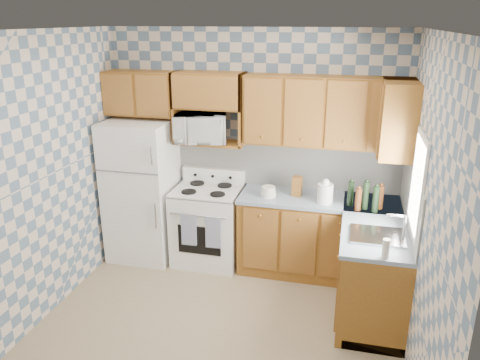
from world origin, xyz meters
name	(u,v)px	position (x,y,z in m)	size (l,w,h in m)	color
floor	(216,329)	(0.00, 0.00, 0.00)	(3.40, 3.40, 0.00)	#90795A
back_wall	(253,148)	(0.00, 1.60, 1.35)	(3.40, 0.02, 2.70)	slate
right_wall	(425,215)	(1.70, 0.00, 1.35)	(0.02, 3.20, 2.70)	slate
backsplash_back	(287,163)	(0.40, 1.59, 1.20)	(2.60, 0.01, 0.56)	silver
backsplash_right	(411,197)	(1.69, 0.80, 1.20)	(0.01, 1.60, 0.56)	silver
refrigerator	(142,190)	(-1.27, 1.25, 0.84)	(0.75, 0.70, 1.68)	white
stove_body	(208,226)	(-0.47, 1.28, 0.45)	(0.76, 0.65, 0.90)	white
cooktop	(207,190)	(-0.47, 1.28, 0.91)	(0.76, 0.65, 0.03)	silver
backguard	(214,175)	(-0.47, 1.55, 1.00)	(0.76, 0.08, 0.17)	white
dish_towel_left	(189,230)	(-0.58, 0.93, 0.55)	(0.17, 0.03, 0.37)	navy
dish_towel_right	(213,232)	(-0.30, 0.93, 0.55)	(0.17, 0.03, 0.37)	navy
base_cabinets_back	(318,237)	(0.82, 1.30, 0.44)	(1.75, 0.60, 0.88)	brown
base_cabinets_right	(371,265)	(1.40, 0.80, 0.44)	(0.60, 1.60, 0.88)	brown
countertop_back	(320,200)	(0.82, 1.30, 0.90)	(1.77, 0.63, 0.04)	slate
countertop_right	(375,223)	(1.40, 0.80, 0.90)	(0.63, 1.60, 0.04)	slate
upper_cabinets_back	(326,112)	(0.82, 1.44, 1.85)	(1.75, 0.33, 0.74)	brown
upper_cabinets_fridge	(141,93)	(-1.29, 1.44, 1.97)	(0.82, 0.33, 0.50)	brown
upper_cabinets_right	(398,118)	(1.53, 1.25, 1.85)	(0.33, 0.70, 0.74)	brown
microwave_shelf	(210,142)	(-0.47, 1.44, 1.44)	(0.80, 0.33, 0.03)	brown
microwave	(200,128)	(-0.57, 1.38, 1.61)	(0.58, 0.39, 0.32)	white
sink	(377,236)	(1.40, 0.45, 0.93)	(0.48, 0.40, 0.03)	#B7B7BC
window	(418,184)	(1.69, 0.45, 1.45)	(0.02, 0.66, 0.86)	silver
bottle_0	(366,196)	(1.29, 1.10, 1.07)	(0.06, 0.06, 0.29)	black
bottle_1	(376,199)	(1.39, 1.04, 1.06)	(0.06, 0.06, 0.27)	black
bottle_2	(380,197)	(1.44, 1.14, 1.05)	(0.06, 0.06, 0.25)	#562B13
bottle_3	(358,200)	(1.22, 1.04, 1.04)	(0.06, 0.06, 0.23)	#562B13
bottle_4	(351,194)	(1.14, 1.16, 1.05)	(0.06, 0.06, 0.26)	black
knife_block	(297,186)	(0.56, 1.31, 1.03)	(0.10, 0.10, 0.22)	brown
electric_kettle	(325,193)	(0.88, 1.17, 1.03)	(0.17, 0.17, 0.21)	white
food_containers	(268,192)	(0.26, 1.21, 0.98)	(0.17, 0.17, 0.11)	silver
soap_bottle	(386,249)	(1.45, 0.05, 1.01)	(0.06, 0.06, 0.17)	silver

